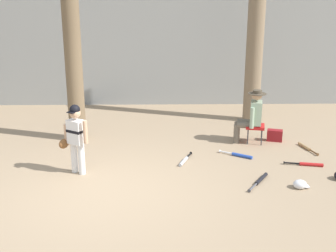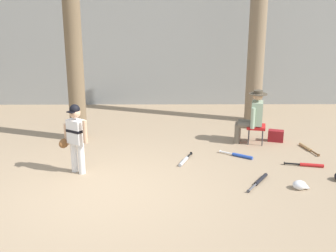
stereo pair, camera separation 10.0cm
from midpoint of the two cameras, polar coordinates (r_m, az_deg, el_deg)
The scene contains 14 objects.
ground_plane at distance 7.24m, azimuth -8.77°, elevation -8.86°, with size 60.00×60.00×0.00m, color #9E8466.
concrete_back_wall at distance 12.89m, azimuth -5.49°, elevation 9.76°, with size 18.00×0.36×3.09m, color gray.
tree_near_player at distance 9.55m, azimuth -12.99°, elevation 10.14°, with size 0.61×0.61×4.79m.
tree_behind_spectator at distance 11.09m, azimuth 11.39°, elevation 11.77°, with size 0.71×0.71×5.14m.
young_ballplayer at distance 7.86m, azimuth -12.68°, elevation -1.15°, with size 0.60×0.37×1.31m.
folding_stool at distance 9.61m, azimuth 11.34°, elevation -0.14°, with size 0.48×0.48×0.41m.
seated_spectator at distance 9.54m, azimuth 10.85°, elevation 1.48°, with size 0.68×0.54×1.20m.
handbag_beside_stool at distance 9.90m, azimuth 13.86°, elevation -1.23°, with size 0.34×0.18×0.26m, color maroon.
bat_black_composite at distance 7.71m, azimuth 11.90°, elevation -7.12°, with size 0.51×0.73×0.07m.
bat_red_barrel at distance 8.65m, azimuth 17.99°, elevation -4.91°, with size 0.74×0.21×0.07m.
bat_blue_youth at distance 8.81m, azimuth 9.25°, elevation -3.89°, with size 0.64×0.46×0.07m.
bat_wood_tan at distance 9.60m, azimuth 17.74°, elevation -2.74°, with size 0.22×0.73×0.07m.
bat_aluminum_silver at distance 8.42m, azimuth 1.88°, elevation -4.65°, with size 0.31×0.69×0.07m.
batting_helmet_white at distance 7.63m, azimuth 16.96°, elevation -7.51°, with size 0.28×0.21×0.16m.
Camera 1 is at (0.91, -6.47, 3.12)m, focal length 45.37 mm.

